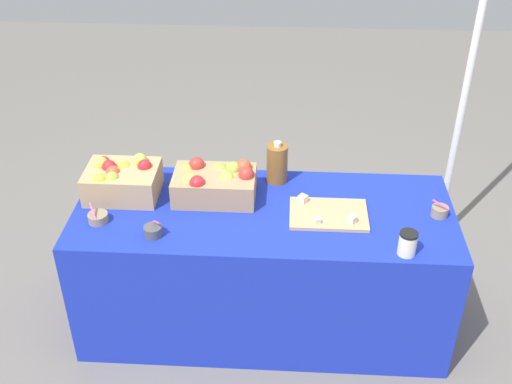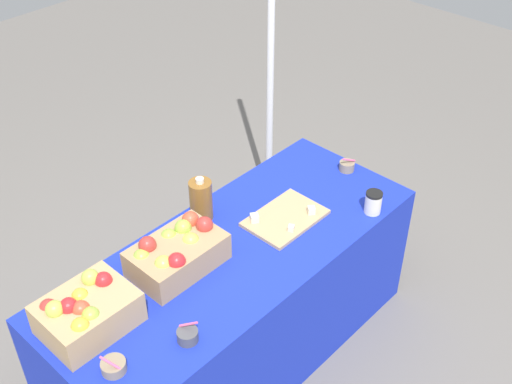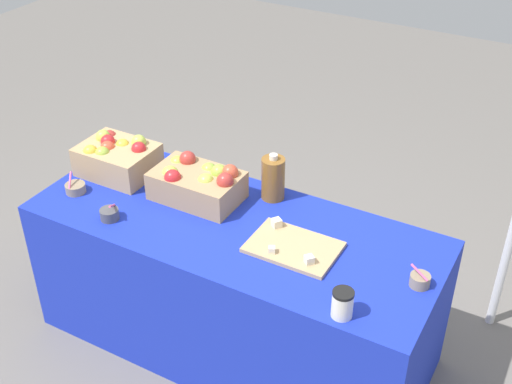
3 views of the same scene
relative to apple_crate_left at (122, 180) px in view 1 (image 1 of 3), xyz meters
The scene contains 11 objects.
ground_plane 1.11m from the apple_crate_left, ahead, with size 10.00×10.00×0.00m, color slate.
table 0.87m from the apple_crate_left, ahead, with size 1.90×0.76×0.74m, color #192DB7.
apple_crate_left is the anchor object (origin of this frame).
apple_crate_middle 0.48m from the apple_crate_left, ahead, with size 0.42×0.26×0.19m.
cutting_board_front 1.06m from the apple_crate_left, ahead, with size 0.38×0.26×0.06m.
sample_bowl_near 0.42m from the apple_crate_left, 56.68° to the right, with size 0.09×0.09×0.10m.
sample_bowl_mid 0.26m from the apple_crate_left, 104.36° to the right, with size 0.10×0.10×0.10m.
sample_bowl_far 1.60m from the apple_crate_left, ahead, with size 0.09×0.08×0.10m.
cider_jug 0.81m from the apple_crate_left, 12.63° to the left, with size 0.11×0.11×0.23m.
coffee_cup 1.45m from the apple_crate_left, 16.35° to the right, with size 0.08×0.08×0.12m.
tent_pole 1.97m from the apple_crate_left, 20.13° to the left, with size 0.04×0.04×2.06m, color white.
Camera 1 is at (0.11, -2.56, 2.53)m, focal length 43.98 mm.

